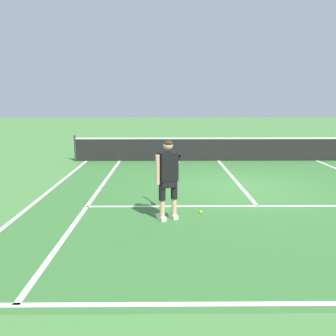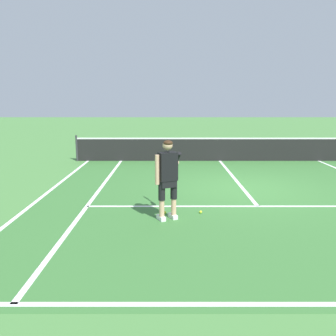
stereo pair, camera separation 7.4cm
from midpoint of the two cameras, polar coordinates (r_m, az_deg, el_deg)
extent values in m
plane|color=#477F3D|center=(10.60, 12.02, -3.19)|extent=(80.00, 80.00, 0.00)
cube|color=#387033|center=(9.98, 12.79, -4.09)|extent=(10.98, 10.98, 0.00)
cube|color=white|center=(8.95, 14.33, -5.92)|extent=(8.23, 0.10, 0.01)
cube|color=white|center=(11.97, 10.62, -1.49)|extent=(0.10, 6.40, 0.01)
cube|color=white|center=(9.92, -11.13, -4.10)|extent=(0.10, 10.58, 0.01)
cube|color=white|center=(10.28, -18.69, -3.96)|extent=(0.10, 10.58, 0.01)
cylinder|color=#333338|center=(15.29, -14.15, 3.08)|extent=(0.08, 0.08, 1.07)
cube|color=black|center=(15.00, 8.47, 2.84)|extent=(11.84, 0.02, 0.91)
cube|color=white|center=(14.94, 8.52, 4.68)|extent=(11.84, 0.03, 0.06)
cube|color=white|center=(7.74, -0.80, -7.93)|extent=(0.22, 0.30, 0.09)
cube|color=white|center=(7.85, 1.09, -7.65)|extent=(0.22, 0.30, 0.09)
cylinder|color=tan|center=(7.63, -0.69, -6.42)|extent=(0.11, 0.11, 0.36)
cylinder|color=black|center=(7.52, -0.69, -3.62)|extent=(0.14, 0.14, 0.41)
cylinder|color=tan|center=(7.74, 1.22, -6.16)|extent=(0.11, 0.11, 0.36)
cylinder|color=black|center=(7.64, 1.23, -3.40)|extent=(0.14, 0.14, 0.41)
cube|color=black|center=(7.54, 0.28, -2.30)|extent=(0.39, 0.32, 0.20)
cube|color=black|center=(7.47, 0.28, 0.24)|extent=(0.44, 0.36, 0.60)
cylinder|color=tan|center=(7.38, -1.41, -0.28)|extent=(0.09, 0.09, 0.62)
cylinder|color=black|center=(7.64, 1.80, 1.62)|extent=(0.19, 0.28, 0.29)
cylinder|color=tan|center=(7.86, 1.38, 0.86)|extent=(0.19, 0.30, 0.14)
sphere|color=tan|center=(7.41, 0.25, 3.64)|extent=(0.21, 0.21, 0.21)
ellipsoid|color=#382314|center=(7.38, 0.32, 4.00)|extent=(0.26, 0.26, 0.12)
cylinder|color=#232326|center=(8.07, 0.79, 0.91)|extent=(0.11, 0.20, 0.03)
cylinder|color=red|center=(8.20, 0.35, 1.07)|extent=(0.06, 0.10, 0.02)
torus|color=red|center=(8.37, -0.19, 1.27)|extent=(0.15, 0.28, 0.30)
cylinder|color=silver|center=(8.37, -0.19, 1.27)|extent=(0.11, 0.23, 0.25)
sphere|color=#CCE02D|center=(8.19, 5.51, -6.98)|extent=(0.07, 0.07, 0.07)
sphere|color=#CCE02D|center=(8.12, -0.24, -7.09)|extent=(0.07, 0.07, 0.07)
camera|label=1|loc=(0.04, -89.73, 0.05)|focal=38.31mm
camera|label=2|loc=(0.04, 90.27, -0.05)|focal=38.31mm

